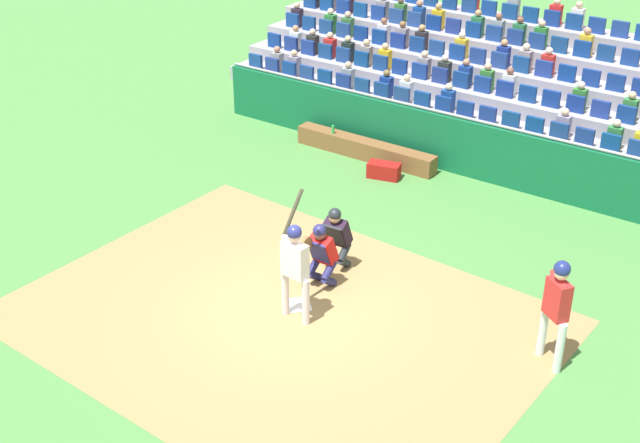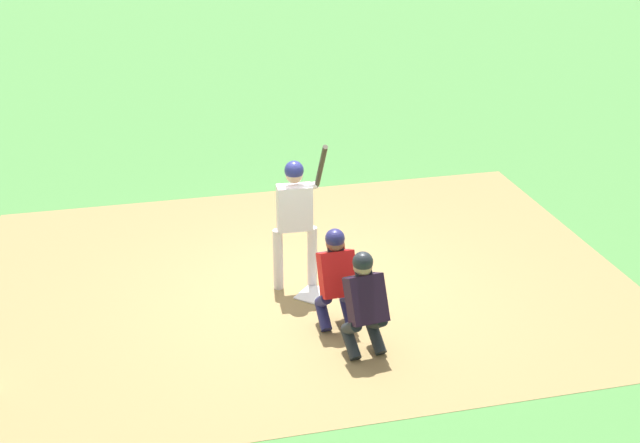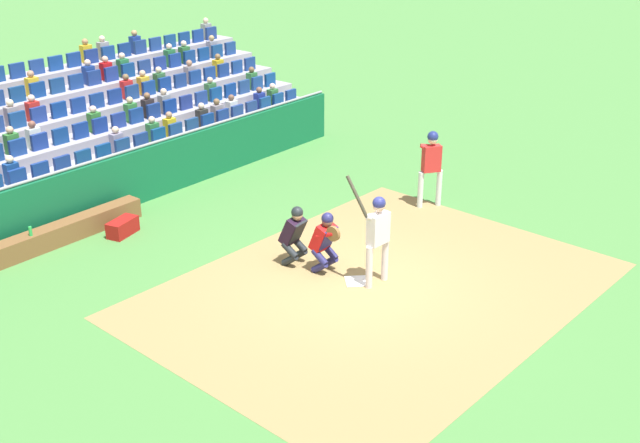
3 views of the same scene
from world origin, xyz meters
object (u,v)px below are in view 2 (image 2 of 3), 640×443
catcher_crouching (337,273)px  home_plate_umpire (365,300)px  home_plate_marker (316,295)px  batter_at_plate (296,211)px

catcher_crouching → home_plate_umpire: 0.70m
home_plate_umpire → home_plate_marker: bearing=97.0°
home_plate_marker → home_plate_umpire: home_plate_umpire is taller
batter_at_plate → catcher_crouching: batter_at_plate is taller
home_plate_marker → home_plate_umpire: 1.60m
catcher_crouching → home_plate_umpire: size_ratio=1.01×
batter_at_plate → home_plate_umpire: bearing=-78.4°
home_plate_marker → catcher_crouching: catcher_crouching is taller
home_plate_marker → batter_at_plate: (-0.18, 0.31, 1.10)m
home_plate_marker → batter_at_plate: bearing=120.4°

